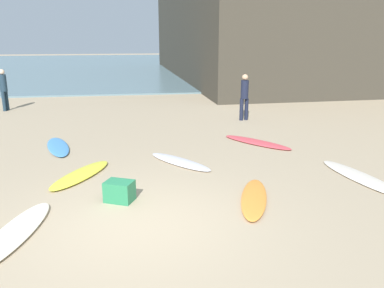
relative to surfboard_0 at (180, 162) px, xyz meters
name	(u,v)px	position (x,y,z in m)	size (l,w,h in m)	color
ground_plane	(137,225)	(-1.09, -3.13, -0.04)	(120.00, 120.00, 0.00)	tan
ocean_water	(133,65)	(-1.09, 31.50, 0.00)	(120.00, 40.00, 0.08)	slate
surfboard_0	(180,162)	(0.00, 0.00, 0.00)	(0.49, 2.01, 0.08)	silver
surfboard_1	(254,198)	(1.15, -2.45, 0.00)	(0.48, 2.03, 0.09)	orange
surfboard_2	(81,174)	(-2.31, -0.60, 0.00)	(0.57, 2.07, 0.09)	yellow
surfboard_3	(257,142)	(2.44, 1.49, 0.00)	(0.51, 2.27, 0.08)	#DC4953
surfboard_4	(15,233)	(-3.02, -3.21, 0.00)	(0.57, 2.30, 0.09)	#F8EBCD
surfboard_5	(361,178)	(3.84, -1.67, -0.01)	(0.57, 2.53, 0.06)	silver
surfboard_6	(58,147)	(-3.23, 1.84, 0.00)	(0.55, 2.11, 0.08)	#488ED5
beachgoer_near	(4,88)	(-6.36, 7.96, 0.91)	(0.35, 0.35, 1.71)	#1E3342
beachgoer_mid	(244,95)	(2.94, 4.70, 0.90)	(0.34, 0.33, 1.69)	#191E33
beach_cooler	(119,191)	(-1.41, -2.10, 0.16)	(0.52, 0.38, 0.40)	#287F51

